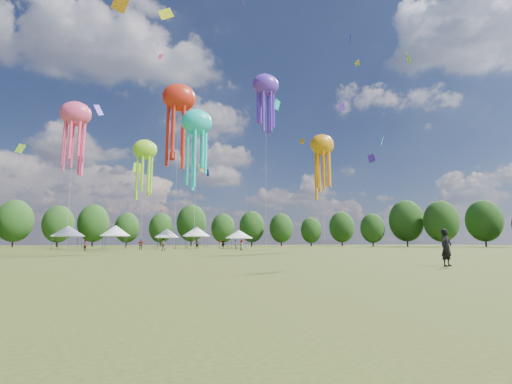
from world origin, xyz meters
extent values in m
plane|color=#384416|center=(0.00, 0.00, 0.00)|extent=(300.00, 300.00, 0.00)
imported|color=black|center=(7.58, -2.55, 0.95)|extent=(0.79, 0.63, 1.89)
imported|color=gray|center=(-5.47, 34.79, 0.86)|extent=(0.91, 0.75, 1.72)
imported|color=gray|center=(6.00, 53.20, 0.78)|extent=(0.75, 0.89, 1.56)
imported|color=gray|center=(8.63, 51.06, 0.80)|extent=(0.87, 0.96, 1.60)
imported|color=gray|center=(6.93, 54.39, 0.76)|extent=(1.12, 0.89, 1.52)
imported|color=gray|center=(-8.77, 43.42, 0.86)|extent=(1.06, 0.57, 1.72)
imported|color=gray|center=(1.40, 52.57, 0.95)|extent=(1.83, 0.84, 1.90)
imported|color=gray|center=(-16.27, 38.85, 0.79)|extent=(0.49, 0.64, 1.58)
imported|color=gray|center=(6.75, 38.22, 0.81)|extent=(0.59, 0.84, 1.63)
cylinder|color=#47474C|center=(-23.61, 51.60, 1.10)|extent=(0.08, 0.08, 2.20)
cylinder|color=#47474C|center=(-23.61, 55.59, 1.10)|extent=(0.08, 0.08, 2.20)
cylinder|color=#47474C|center=(-19.62, 51.60, 1.10)|extent=(0.08, 0.08, 2.20)
cylinder|color=#47474C|center=(-19.62, 55.59, 1.10)|extent=(0.08, 0.08, 2.20)
cube|color=white|center=(-21.61, 53.60, 2.25)|extent=(4.39, 4.39, 0.10)
cone|color=white|center=(-21.61, 53.60, 3.25)|extent=(5.71, 5.71, 1.89)
cylinder|color=#47474C|center=(-15.62, 52.25, 1.16)|extent=(0.08, 0.08, 2.31)
cylinder|color=#47474C|center=(-15.62, 56.06, 1.16)|extent=(0.08, 0.08, 2.31)
cylinder|color=#47474C|center=(-11.80, 52.25, 1.16)|extent=(0.08, 0.08, 2.31)
cylinder|color=#47474C|center=(-11.80, 56.06, 1.16)|extent=(0.08, 0.08, 2.31)
cube|color=white|center=(-13.71, 54.16, 2.36)|extent=(4.21, 4.21, 0.10)
cone|color=white|center=(-13.71, 54.16, 3.40)|extent=(5.47, 5.47, 1.98)
cylinder|color=#47474C|center=(-5.97, 51.67, 1.01)|extent=(0.08, 0.08, 2.03)
cylinder|color=#47474C|center=(-5.97, 54.89, 1.01)|extent=(0.08, 0.08, 2.03)
cylinder|color=#47474C|center=(-2.75, 51.67, 1.01)|extent=(0.08, 0.08, 2.03)
cylinder|color=#47474C|center=(-2.75, 54.89, 1.01)|extent=(0.08, 0.08, 2.03)
cube|color=white|center=(-4.36, 53.28, 2.08)|extent=(3.62, 3.62, 0.10)
cone|color=white|center=(-4.36, 53.28, 2.99)|extent=(4.70, 4.70, 1.74)
cylinder|color=#47474C|center=(-0.48, 53.10, 1.16)|extent=(0.08, 0.08, 2.32)
cylinder|color=#47474C|center=(-0.48, 57.00, 1.16)|extent=(0.08, 0.08, 2.32)
cylinder|color=#47474C|center=(3.42, 53.10, 1.16)|extent=(0.08, 0.08, 2.32)
cylinder|color=#47474C|center=(3.42, 57.00, 1.16)|extent=(0.08, 0.08, 2.32)
cube|color=white|center=(1.47, 55.05, 2.37)|extent=(4.30, 4.30, 0.10)
cone|color=white|center=(1.47, 55.05, 3.41)|extent=(5.59, 5.59, 1.99)
cylinder|color=#47474C|center=(8.14, 52.46, 0.98)|extent=(0.08, 0.08, 1.95)
cylinder|color=#47474C|center=(8.14, 56.51, 0.98)|extent=(0.08, 0.08, 1.95)
cylinder|color=#47474C|center=(12.18, 52.46, 0.98)|extent=(0.08, 0.08, 1.95)
cylinder|color=#47474C|center=(12.18, 56.51, 0.98)|extent=(0.08, 0.08, 1.95)
cube|color=white|center=(10.16, 54.48, 2.00)|extent=(4.45, 4.45, 0.10)
cone|color=white|center=(10.16, 54.48, 2.89)|extent=(5.78, 5.78, 1.67)
ellipsoid|color=#19D7D7|center=(-1.76, 29.19, 17.32)|extent=(4.17, 2.92, 3.54)
cylinder|color=beige|center=(-1.76, 29.19, 8.66)|extent=(0.03, 0.03, 17.32)
ellipsoid|color=red|center=(-3.59, 40.38, 25.17)|extent=(5.49, 3.85, 4.67)
cylinder|color=beige|center=(-3.59, 40.38, 12.59)|extent=(0.03, 0.03, 25.17)
ellipsoid|color=orange|center=(16.69, 28.90, 15.53)|extent=(3.66, 2.56, 3.11)
cylinder|color=beige|center=(16.69, 28.90, 7.77)|extent=(0.03, 0.03, 15.53)
ellipsoid|color=#F14776|center=(-19.66, 43.29, 21.73)|extent=(4.76, 3.33, 4.04)
cylinder|color=beige|center=(-19.66, 43.29, 10.87)|extent=(0.03, 0.03, 21.73)
ellipsoid|color=#9AE926|center=(-8.34, 30.64, 13.42)|extent=(3.12, 2.19, 2.65)
cylinder|color=beige|center=(-8.34, 30.64, 6.71)|extent=(0.03, 0.03, 13.42)
ellipsoid|color=#5A2BC2|center=(12.02, 41.75, 30.00)|extent=(4.92, 3.44, 4.18)
cylinder|color=beige|center=(12.02, 41.75, 15.00)|extent=(0.03, 0.03, 30.00)
cube|color=#F14776|center=(-6.86, 35.38, 29.37)|extent=(0.88, 0.37, 0.99)
cube|color=#5A2BC2|center=(-0.70, 67.23, 18.52)|extent=(0.48, 1.47, 1.85)
cube|color=red|center=(17.89, 52.07, 34.62)|extent=(0.26, 0.86, 0.94)
cube|color=#F8FF1A|center=(1.53, 50.62, 15.56)|extent=(1.21, 0.88, 1.66)
cube|color=#9AE926|center=(25.66, 20.37, 26.01)|extent=(0.81, 1.44, 1.63)
cube|color=#1833DF|center=(27.28, 37.24, 38.95)|extent=(0.40, 1.51, 1.77)
cube|color=#5A2BC2|center=(24.62, 36.47, 25.18)|extent=(1.60, 0.30, 1.77)
cube|color=orange|center=(-11.15, 19.75, 26.49)|extent=(1.98, 0.57, 2.19)
cube|color=#F8FF1A|center=(-6.37, 28.16, 31.72)|extent=(2.16, 1.34, 2.53)
cube|color=#9AE926|center=(-10.59, 58.80, 16.58)|extent=(1.83, 0.59, 2.25)
cube|color=#19D7D7|center=(19.19, 55.77, 32.40)|extent=(1.87, 1.25, 2.26)
cube|color=#5A2BC2|center=(41.38, 52.76, 20.62)|extent=(1.14, 1.66, 2.27)
cube|color=orange|center=(26.90, 59.59, 25.46)|extent=(1.00, 0.97, 1.38)
cube|color=#F8FF1A|center=(25.04, 31.79, 31.13)|extent=(0.38, 0.80, 1.01)
cube|color=#9AE926|center=(-31.09, 55.77, 18.38)|extent=(1.80, 0.64, 2.03)
cube|color=#1833DF|center=(2.11, 45.13, 13.62)|extent=(0.56, 1.09, 1.33)
cube|color=#19D7D7|center=(26.19, 27.71, 16.60)|extent=(0.98, 0.96, 1.42)
cube|color=#F14776|center=(11.22, 56.01, 56.49)|extent=(0.47, 0.76, 0.87)
cube|color=#5A2BC2|center=(-12.95, 21.89, 15.14)|extent=(0.96, 0.93, 1.37)
cube|color=red|center=(-3.62, 58.98, 19.57)|extent=(1.11, 1.42, 2.12)
cylinder|color=#38281C|center=(-40.68, 85.49, 1.71)|extent=(0.44, 0.44, 3.41)
ellipsoid|color=#214517|center=(-40.68, 85.49, 6.61)|extent=(8.53, 8.53, 10.66)
cylinder|color=#38281C|center=(-30.60, 85.02, 1.53)|extent=(0.44, 0.44, 3.07)
ellipsoid|color=#214517|center=(-30.60, 85.02, 5.94)|extent=(7.66, 7.66, 9.58)
cylinder|color=#38281C|center=(-23.51, 93.33, 1.72)|extent=(0.44, 0.44, 3.43)
ellipsoid|color=#214517|center=(-23.51, 93.33, 6.65)|extent=(8.58, 8.58, 10.73)
cylinder|color=#38281C|center=(-14.76, 98.96, 1.47)|extent=(0.44, 0.44, 2.95)
ellipsoid|color=#214517|center=(-14.76, 98.96, 5.71)|extent=(7.37, 7.37, 9.21)
cylinder|color=#38281C|center=(-4.70, 95.06, 1.45)|extent=(0.44, 0.44, 2.89)
ellipsoid|color=#214517|center=(-4.70, 95.06, 5.61)|extent=(7.23, 7.23, 9.04)
cylinder|color=#38281C|center=(4.91, 99.49, 1.92)|extent=(0.44, 0.44, 3.84)
ellipsoid|color=#214517|center=(4.91, 99.49, 7.44)|extent=(9.60, 9.60, 11.99)
cylinder|color=#38281C|center=(13.19, 88.44, 1.42)|extent=(0.44, 0.44, 2.84)
ellipsoid|color=#214517|center=(13.19, 88.44, 5.51)|extent=(7.11, 7.11, 8.89)
cylinder|color=#38281C|center=(22.93, 91.04, 1.58)|extent=(0.44, 0.44, 3.16)
ellipsoid|color=#214517|center=(22.93, 91.04, 6.13)|extent=(7.91, 7.91, 9.88)
cylinder|color=#38281C|center=(30.69, 85.29, 1.44)|extent=(0.44, 0.44, 2.88)
ellipsoid|color=#214517|center=(30.69, 85.29, 5.59)|extent=(7.21, 7.21, 9.01)
cylinder|color=#38281C|center=(41.52, 87.24, 1.31)|extent=(0.44, 0.44, 2.63)
ellipsoid|color=#214517|center=(41.52, 87.24, 5.09)|extent=(6.57, 6.57, 8.22)
cylinder|color=#38281C|center=(50.52, 83.73, 1.56)|extent=(0.44, 0.44, 3.13)
ellipsoid|color=#214517|center=(50.52, 83.73, 6.06)|extent=(7.81, 7.81, 9.77)
cylinder|color=#38281C|center=(53.64, 71.81, 1.36)|extent=(0.44, 0.44, 2.72)
ellipsoid|color=#214517|center=(53.64, 71.81, 5.27)|extent=(6.80, 6.80, 8.50)
cylinder|color=#38281C|center=(62.96, 68.92, 1.90)|extent=(0.44, 0.44, 3.81)
ellipsoid|color=#214517|center=(62.96, 68.92, 7.38)|extent=(9.52, 9.52, 11.90)
cylinder|color=#38281C|center=(66.57, 59.80, 1.76)|extent=(0.44, 0.44, 3.51)
ellipsoid|color=#214517|center=(66.57, 59.80, 6.80)|extent=(8.78, 8.78, 10.97)
cylinder|color=#38281C|center=(79.39, 58.26, 1.82)|extent=(0.44, 0.44, 3.64)
ellipsoid|color=#214517|center=(79.39, 58.26, 7.05)|extent=(9.10, 9.10, 11.37)
camera|label=1|loc=(-6.80, -17.46, 1.20)|focal=24.93mm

